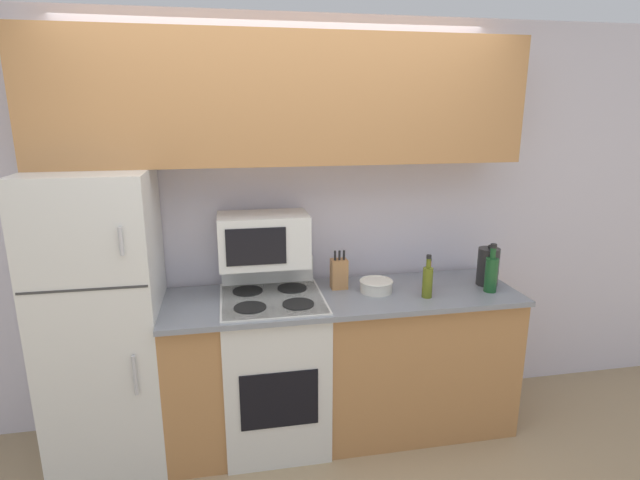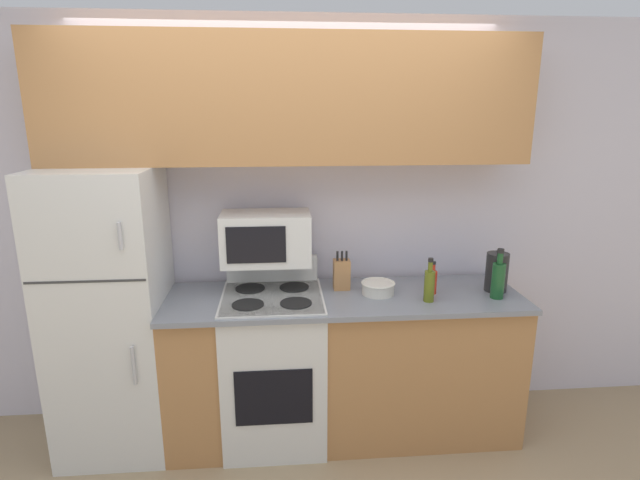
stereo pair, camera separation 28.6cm
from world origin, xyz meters
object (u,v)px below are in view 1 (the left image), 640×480
refrigerator (105,322)px  kettle (488,267)px  microwave (263,240)px  bottle_wine_green (491,273)px  bottle_olive_oil (428,281)px  stove (274,367)px  bowl (376,286)px  knife_block (339,273)px  bottle_hot_sauce (429,277)px

refrigerator → kettle: refrigerator is taller
microwave → bottle_wine_green: (1.35, -0.25, -0.21)m
microwave → bottle_olive_oil: microwave is taller
stove → microwave: microwave is taller
refrigerator → bowl: (1.57, -0.02, 0.12)m
refrigerator → knife_block: bearing=3.8°
stove → microwave: size_ratio=2.07×
bottle_wine_green → kettle: size_ratio=1.15×
bottle_olive_oil → bottle_hot_sauce: 0.14m
bottle_wine_green → kettle: 0.13m
bowl → bottle_olive_oil: bearing=-27.7°
bowl → bottle_wine_green: (0.69, -0.12, 0.08)m
bowl → bottle_hot_sauce: bottle_hot_sauce is taller
stove → bottle_olive_oil: bottle_olive_oil is taller
microwave → bottle_olive_oil: (0.94, -0.27, -0.23)m
bowl → bottle_wine_green: bearing=-10.1°
microwave → refrigerator: bearing=-172.7°
bottle_olive_oil → kettle: (0.46, 0.14, 0.02)m
bottle_olive_oil → knife_block: bearing=152.4°
microwave → bottle_hot_sauce: size_ratio=2.65×
microwave → knife_block: 0.51m
knife_block → bowl: 0.24m
bowl → knife_block: bearing=152.5°
kettle → bottle_hot_sauce: bearing=-178.1°
stove → microwave: (-0.03, 0.14, 0.77)m
bottle_wine_green → bottle_hot_sauce: 0.37m
microwave → knife_block: size_ratio=2.17×
knife_block → kettle: (0.94, -0.11, 0.02)m
bowl → kettle: size_ratio=0.78×
bottle_olive_oil → bowl: bearing=152.3°
bottle_olive_oil → bottle_wine_green: size_ratio=0.87×
microwave → bottle_olive_oil: 1.00m
knife_block → bottle_wine_green: 0.92m
refrigerator → kettle: bearing=-0.5°
refrigerator → stove: (0.94, -0.02, -0.37)m
refrigerator → microwave: (0.91, 0.12, 0.40)m
knife_block → bottle_olive_oil: bearing=-27.6°
bottle_wine_green → kettle: bottle_wine_green is taller
bowl → microwave: bearing=168.8°
stove → bottle_wine_green: size_ratio=3.65×
stove → kettle: kettle is taller
microwave → bowl: (0.67, -0.13, -0.29)m
knife_block → bottle_olive_oil: 0.54m
refrigerator → bottle_olive_oil: refrigerator is taller
microwave → bottle_wine_green: microwave is taller
knife_block → bottle_olive_oil: (0.48, -0.25, 0.01)m
microwave → stove: bearing=-77.2°
stove → kettle: bearing=0.1°
stove → kettle: 1.47m
bottle_hot_sauce → bowl: bearing=177.0°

